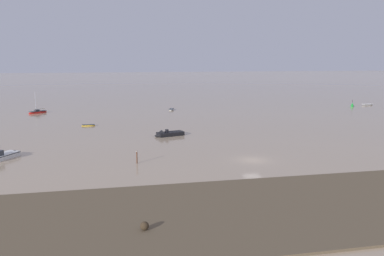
% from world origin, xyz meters
% --- Properties ---
extents(ground_plane, '(800.00, 800.00, 0.00)m').
position_xyz_m(ground_plane, '(0.00, 0.00, 0.00)').
color(ground_plane, tan).
extents(mudflat_shore, '(299.45, 19.34, 0.24)m').
position_xyz_m(mudflat_shore, '(-9.65, -19.27, 0.12)').
color(mudflat_shore, brown).
rests_on(mudflat_shore, ground).
extents(tidal_rock_left, '(0.77, 0.77, 0.77)m').
position_xyz_m(tidal_rock_left, '(-18.12, -22.12, 0.62)').
color(tidal_rock_left, '#372A1C').
rests_on(tidal_rock_left, mudflat_shore).
extents(motorboat_moored_0, '(6.38, 3.79, 2.07)m').
position_xyz_m(motorboat_moored_0, '(-9.67, 21.54, 0.28)').
color(motorboat_moored_0, black).
rests_on(motorboat_moored_0, ground).
extents(rowboat_moored_0, '(2.19, 3.76, 0.56)m').
position_xyz_m(rowboat_moored_0, '(-2.18, 61.22, 0.15)').
color(rowboat_moored_0, white).
rests_on(rowboat_moored_0, ground).
extents(sailboat_moored_1, '(5.24, 4.62, 6.00)m').
position_xyz_m(sailboat_moored_1, '(-39.37, 62.39, 0.26)').
color(sailboat_moored_1, red).
rests_on(sailboat_moored_1, ground).
extents(rowboat_moored_1, '(4.30, 2.21, 0.65)m').
position_xyz_m(rowboat_moored_1, '(61.71, 60.33, 0.18)').
color(rowboat_moored_1, gray).
rests_on(rowboat_moored_1, ground).
extents(rowboat_moored_3, '(3.05, 1.20, 0.47)m').
position_xyz_m(rowboat_moored_3, '(-24.91, 37.06, 0.13)').
color(rowboat_moored_3, gold).
rests_on(rowboat_moored_3, ground).
extents(channel_buoy, '(0.90, 0.90, 2.30)m').
position_xyz_m(channel_buoy, '(54.55, 57.83, 0.46)').
color(channel_buoy, '#198C2D').
rests_on(channel_buoy, ground).
extents(mooring_post_near, '(0.22, 0.22, 2.04)m').
position_xyz_m(mooring_post_near, '(-16.88, 1.85, 0.87)').
color(mooring_post_near, '#533323').
rests_on(mooring_post_near, ground).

